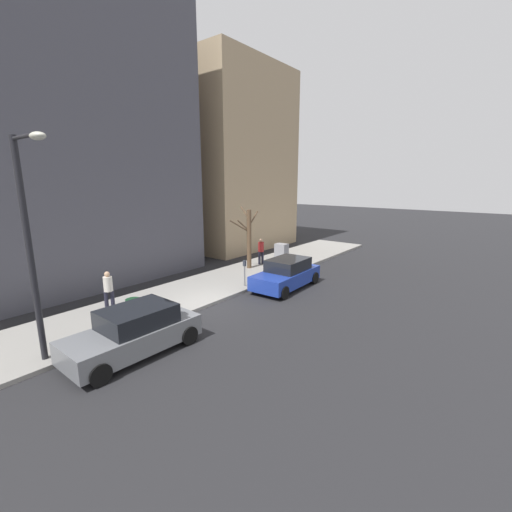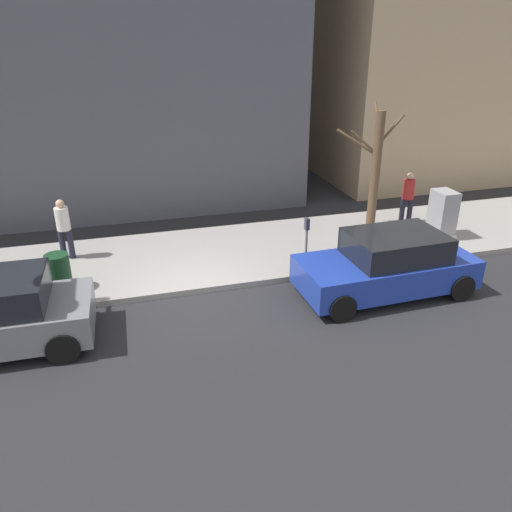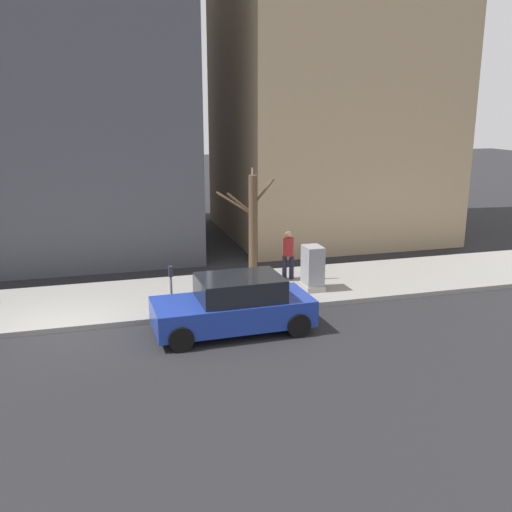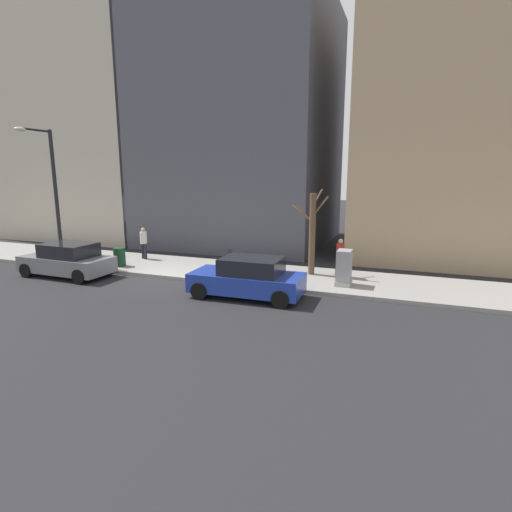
# 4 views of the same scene
# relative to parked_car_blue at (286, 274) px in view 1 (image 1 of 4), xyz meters

# --- Properties ---
(ground_plane) EXTENTS (120.00, 120.00, 0.00)m
(ground_plane) POSITION_rel_parked_car_blue_xyz_m (1.15, 4.53, -0.74)
(ground_plane) COLOR #232326
(sidewalk) EXTENTS (4.00, 36.00, 0.15)m
(sidewalk) POSITION_rel_parked_car_blue_xyz_m (3.15, 4.53, -0.66)
(sidewalk) COLOR gray
(sidewalk) RESTS_ON ground
(parked_car_blue) EXTENTS (2.02, 4.25, 1.52)m
(parked_car_blue) POSITION_rel_parked_car_blue_xyz_m (0.00, 0.00, 0.00)
(parked_car_blue) COLOR #1E389E
(parked_car_blue) RESTS_ON ground
(parked_car_grey) EXTENTS (2.00, 4.24, 1.52)m
(parked_car_grey) POSITION_rel_parked_car_blue_xyz_m (0.06, 8.81, 0.00)
(parked_car_grey) COLOR slate
(parked_car_grey) RESTS_ON ground
(parking_meter) EXTENTS (0.14, 0.10, 1.35)m
(parking_meter) POSITION_rel_parked_car_blue_xyz_m (1.60, 1.46, 0.24)
(parking_meter) COLOR slate
(parking_meter) RESTS_ON sidewalk
(utility_box) EXTENTS (0.83, 0.61, 1.43)m
(utility_box) POSITION_rel_parked_car_blue_xyz_m (2.45, -3.18, 0.11)
(utility_box) COLOR #A8A399
(utility_box) RESTS_ON sidewalk
(streetlamp) EXTENTS (1.97, 0.32, 6.50)m
(streetlamp) POSITION_rel_parked_car_blue_xyz_m (1.43, 10.87, 3.28)
(streetlamp) COLOR black
(streetlamp) RESTS_ON sidewalk
(bare_tree) EXTENTS (1.03, 1.81, 3.77)m
(bare_tree) POSITION_rel_parked_car_blue_xyz_m (3.77, -1.54, 1.32)
(bare_tree) COLOR brown
(bare_tree) RESTS_ON sidewalk
(trash_bin) EXTENTS (0.56, 0.56, 0.90)m
(trash_bin) POSITION_rel_parked_car_blue_xyz_m (2.05, 7.57, -0.14)
(trash_bin) COLOR #14381E
(trash_bin) RESTS_ON sidewalk
(pedestrian_near_meter) EXTENTS (0.36, 0.39, 1.66)m
(pedestrian_near_meter) POSITION_rel_parked_car_blue_xyz_m (3.78, -2.81, 0.35)
(pedestrian_near_meter) COLOR #1E1E2D
(pedestrian_near_meter) RESTS_ON sidewalk
(pedestrian_midblock) EXTENTS (0.36, 0.38, 1.66)m
(pedestrian_midblock) POSITION_rel_parked_car_blue_xyz_m (3.93, 7.50, 0.35)
(pedestrian_midblock) COLOR #1E1E2D
(pedestrian_midblock) RESTS_ON sidewalk
(office_tower_left) EXTENTS (9.31, 9.31, 14.17)m
(office_tower_left) POSITION_rel_parked_car_blue_xyz_m (11.30, -7.21, 6.35)
(office_tower_left) COLOR tan
(office_tower_left) RESTS_ON ground
(office_block_center) EXTENTS (11.46, 11.46, 15.28)m
(office_block_center) POSITION_rel_parked_car_blue_xyz_m (12.38, 5.20, 6.91)
(office_block_center) COLOR #4C4C56
(office_block_center) RESTS_ON ground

